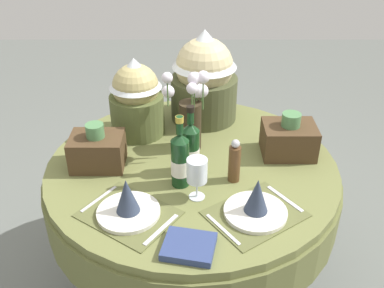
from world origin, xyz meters
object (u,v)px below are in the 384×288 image
Objects in this scene: dining_table at (192,189)px; woven_basket_side_right at (289,138)px; gift_tub_back_centre at (204,74)px; place_setting_left at (128,205)px; place_setting_right at (256,205)px; woven_basket_side_left at (97,150)px; wine_glass_right at (197,171)px; wine_bottle_left at (191,148)px; flower_vase at (190,112)px; book_on_table at (189,246)px; gift_tub_back_left at (136,95)px; pepper_mill at (234,162)px.

woven_basket_side_right is at bearing 10.83° from dining_table.
place_setting_left is at bearing -110.93° from gift_tub_back_centre.
gift_tub_back_centre reaches higher than place_setting_right.
woven_basket_side_left is at bearing 152.86° from place_setting_right.
wine_glass_right is (0.02, -0.24, 0.27)m from dining_table.
woven_basket_side_right is (0.44, 0.14, -0.04)m from wine_bottle_left.
flower_vase is at bearing 174.19° from woven_basket_side_right.
wine_glass_right reaches higher than dining_table.
dining_table is at bearing -86.87° from flower_vase.
dining_table is at bearing 124.59° from place_setting_right.
book_on_table is 1.00m from gift_tub_back_centre.
flower_vase is 1.73× the size of woven_basket_side_right.
place_setting_right is at bearing -51.06° from gift_tub_back_left.
book_on_table is at bearing -91.12° from dining_table.
dining_table is 0.35m from flower_vase.
wine_bottle_left is (0.23, 0.29, 0.07)m from place_setting_left.
gift_tub_back_centre is at bearing 97.40° from book_on_table.
place_setting_left is 0.38m from wine_bottle_left.
pepper_mill is at bearing -54.60° from flower_vase.
book_on_table is at bearing -114.57° from pepper_mill.
wine_bottle_left is 0.66× the size of gift_tub_back_centre.
wine_bottle_left is at bearing -52.53° from gift_tub_back_left.
dining_table is 0.36m from wine_glass_right.
gift_tub_back_left is at bearing 128.94° from place_setting_right.
woven_basket_side_right reaches higher than pepper_mill.
flower_vase is 1.30× the size of wine_bottle_left.
woven_basket_side_left is at bearing 169.13° from pepper_mill.
wine_glass_right reaches higher than place_setting_right.
pepper_mill is at bearing -78.67° from gift_tub_back_centre.
gift_tub_back_centre is (-0.18, 0.78, 0.20)m from place_setting_right.
place_setting_right is at bearing -49.41° from wine_bottle_left.
gift_tub_back_centre is (0.30, 0.78, 0.20)m from place_setting_left.
book_on_table is 0.74× the size of woven_basket_side_right.
place_setting_left is 0.48m from place_setting_right.
place_setting_left and place_setting_right have the same top height.
book_on_table is at bearing -95.85° from wine_glass_right.
woven_basket_side_right is (0.70, -0.19, -0.13)m from gift_tub_back_left.
woven_basket_side_left is at bearing -160.48° from flower_vase.
woven_basket_side_left is (-0.40, -0.14, -0.11)m from flower_vase.
gift_tub_back_left reaches higher than wine_glass_right.
gift_tub_back_left is at bearing -154.08° from gift_tub_back_centre.
woven_basket_side_left is at bearing -116.29° from gift_tub_back_left.
gift_tub_back_left is (-0.26, 0.81, 0.19)m from book_on_table.
book_on_table is 0.76m from woven_basket_side_right.
pepper_mill is at bearing -141.48° from woven_basket_side_right.
pepper_mill is 0.86× the size of woven_basket_side_left.
woven_basket_side_right is at bearing 18.01° from wine_bottle_left.
book_on_table is 0.87m from gift_tub_back_left.
flower_vase reaches higher than gift_tub_back_left.
book_on_table is (-0.00, -0.66, -0.17)m from flower_vase.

